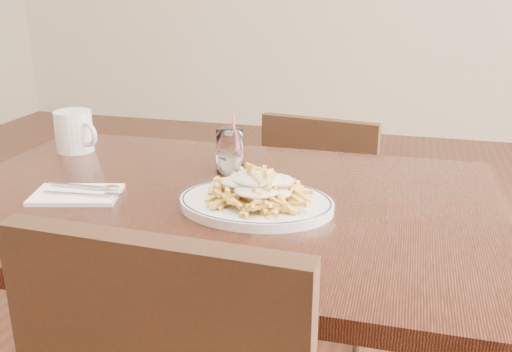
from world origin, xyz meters
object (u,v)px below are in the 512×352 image
(loaded_fries, at_px, (256,184))
(coffee_mug, at_px, (75,131))
(water_glass, at_px, (230,153))
(fries_plate, at_px, (256,203))
(table, at_px, (215,229))
(chair_far, at_px, (324,213))

(loaded_fries, xyz_separation_m, coffee_mug, (-0.58, 0.27, 0.00))
(loaded_fries, height_order, water_glass, water_glass)
(fries_plate, height_order, water_glass, water_glass)
(loaded_fries, distance_m, water_glass, 0.25)
(water_glass, bearing_deg, coffee_mug, 173.20)
(table, xyz_separation_m, loaded_fries, (0.11, -0.04, 0.13))
(table, xyz_separation_m, chair_far, (0.15, 0.68, -0.22))
(table, height_order, loaded_fries, loaded_fries)
(loaded_fries, bearing_deg, fries_plate, 90.00)
(table, relative_size, chair_far, 1.51)
(table, bearing_deg, fries_plate, -22.65)
(chair_far, xyz_separation_m, water_glass, (-0.16, -0.51, 0.35))
(chair_far, bearing_deg, table, -102.30)
(fries_plate, bearing_deg, coffee_mug, 155.31)
(chair_far, relative_size, loaded_fries, 3.47)
(chair_far, relative_size, coffee_mug, 5.81)
(chair_far, distance_m, fries_plate, 0.79)
(water_glass, bearing_deg, chair_far, 72.04)
(chair_far, xyz_separation_m, loaded_fries, (-0.04, -0.72, 0.35))
(fries_plate, distance_m, loaded_fries, 0.04)
(table, xyz_separation_m, water_glass, (-0.02, 0.17, 0.12))
(fries_plate, distance_m, coffee_mug, 0.64)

